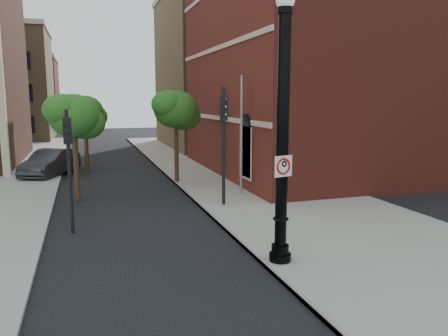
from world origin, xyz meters
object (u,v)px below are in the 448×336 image
object	(u,v)px
traffic_signal_left	(68,151)
lamppost	(282,145)
traffic_signal_right	(224,127)
no_parking_sign	(283,166)
parked_car	(50,163)

from	to	relation	value
traffic_signal_left	lamppost	bearing A→B (deg)	-47.23
lamppost	traffic_signal_right	xyz separation A→B (m)	(0.51, 6.78, 0.04)
traffic_signal_left	traffic_signal_right	distance (m)	6.45
lamppost	no_parking_sign	bearing A→B (deg)	-102.63
traffic_signal_right	lamppost	bearing A→B (deg)	-80.54
parked_car	traffic_signal_left	world-z (taller)	traffic_signal_left
traffic_signal_left	no_parking_sign	bearing A→B (deg)	-48.48
no_parking_sign	parked_car	distance (m)	18.96
traffic_signal_left	traffic_signal_right	bearing A→B (deg)	10.92
parked_car	traffic_signal_left	size ratio (longest dim) A/B	1.13
parked_car	traffic_signal_left	xyz separation A→B (m)	(1.49, -12.41, 2.08)
traffic_signal_left	parked_car	bearing A→B (deg)	90.51
lamppost	parked_car	size ratio (longest dim) A/B	1.52
lamppost	parked_car	distance (m)	18.87
parked_car	lamppost	bearing A→B (deg)	-44.40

